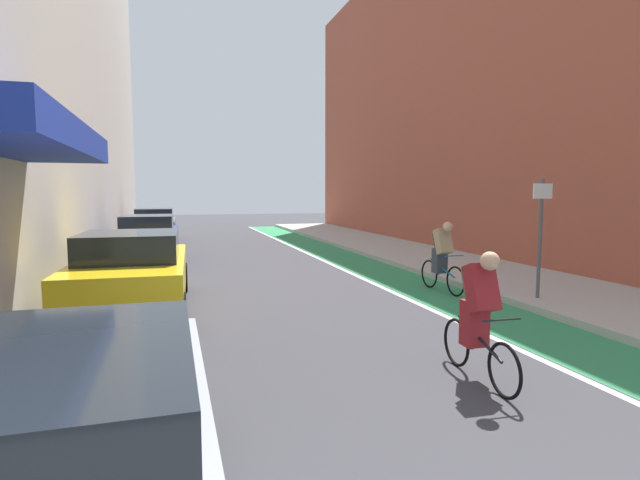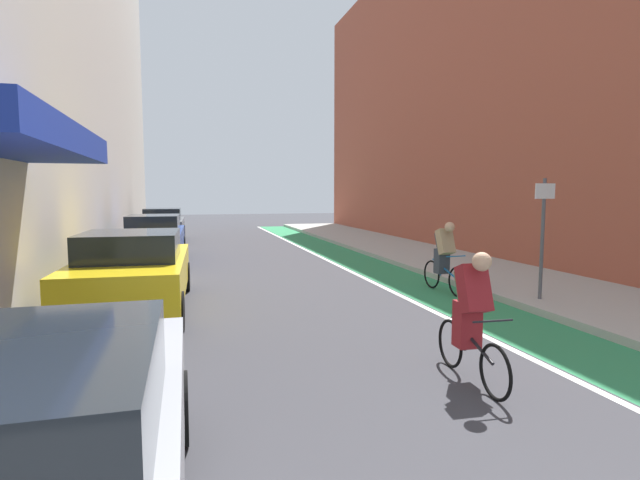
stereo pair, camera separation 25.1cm
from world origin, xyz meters
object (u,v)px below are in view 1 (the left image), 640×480
cyclist_lead (479,312)px  parked_sedan_yellow_cab (132,271)px  parked_sedan_gray (155,225)px  cyclist_mid (442,255)px  parked_sedan_blue (148,238)px  street_sign_post (541,227)px

cyclist_lead → parked_sedan_yellow_cab: bearing=131.4°
parked_sedan_gray → cyclist_mid: bearing=-63.9°
parked_sedan_yellow_cab → parked_sedan_blue: same height
parked_sedan_yellow_cab → cyclist_lead: cyclist_lead is taller
parked_sedan_gray → cyclist_mid: size_ratio=2.69×
street_sign_post → cyclist_lead: bearing=-138.7°
parked_sedan_blue → parked_sedan_yellow_cab: bearing=-90.0°
parked_sedan_blue → cyclist_lead: bearing=-70.1°
parked_sedan_blue → parked_sedan_gray: 6.60m
parked_sedan_blue → cyclist_mid: 9.52m
street_sign_post → parked_sedan_gray: bearing=117.2°
cyclist_lead → parked_sedan_blue: bearing=109.9°
parked_sedan_gray → street_sign_post: (7.79, -15.18, 0.79)m
parked_sedan_gray → cyclist_lead: (4.24, -18.30, 0.06)m
parked_sedan_yellow_cab → parked_sedan_gray: bearing=90.0°
parked_sedan_gray → parked_sedan_blue: bearing=-90.0°
cyclist_mid → parked_sedan_yellow_cab: bearing=-179.8°
parked_sedan_blue → street_sign_post: bearing=-47.8°
cyclist_mid → parked_sedan_gray: bearing=116.1°
cyclist_lead → cyclist_mid: 5.37m
parked_sedan_yellow_cab → cyclist_mid: bearing=0.2°
parked_sedan_gray → cyclist_mid: 14.99m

